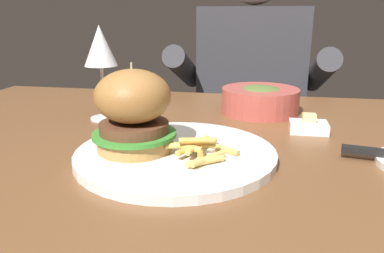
{
  "coord_description": "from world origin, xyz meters",
  "views": [
    {
      "loc": [
        0.03,
        -0.6,
        0.96
      ],
      "look_at": [
        -0.07,
        -0.04,
        0.78
      ],
      "focal_mm": 35.0,
      "sensor_mm": 36.0,
      "label": 1
    }
  ],
  "objects_px": {
    "main_plate": "(176,154)",
    "diner_person": "(248,127)",
    "wine_glass": "(100,49)",
    "butter_dish": "(308,126)",
    "soup_bowl": "(260,99)",
    "burger_sandwich": "(133,110)"
  },
  "relations": [
    {
      "from": "main_plate",
      "to": "diner_person",
      "type": "relative_size",
      "value": 0.26
    },
    {
      "from": "main_plate",
      "to": "wine_glass",
      "type": "relative_size",
      "value": 1.59
    },
    {
      "from": "main_plate",
      "to": "butter_dish",
      "type": "height_order",
      "value": "butter_dish"
    },
    {
      "from": "diner_person",
      "to": "butter_dish",
      "type": "bearing_deg",
      "value": -77.91
    },
    {
      "from": "soup_bowl",
      "to": "main_plate",
      "type": "bearing_deg",
      "value": -111.89
    },
    {
      "from": "wine_glass",
      "to": "butter_dish",
      "type": "relative_size",
      "value": 2.79
    },
    {
      "from": "diner_person",
      "to": "burger_sandwich",
      "type": "bearing_deg",
      "value": -100.74
    },
    {
      "from": "butter_dish",
      "to": "diner_person",
      "type": "xyz_separation_m",
      "value": [
        -0.13,
        0.61,
        -0.19
      ]
    },
    {
      "from": "main_plate",
      "to": "burger_sandwich",
      "type": "relative_size",
      "value": 2.32
    },
    {
      "from": "main_plate",
      "to": "butter_dish",
      "type": "xyz_separation_m",
      "value": [
        0.22,
        0.18,
        0.0
      ]
    },
    {
      "from": "burger_sandwich",
      "to": "soup_bowl",
      "type": "xyz_separation_m",
      "value": [
        0.19,
        0.32,
        -0.05
      ]
    },
    {
      "from": "main_plate",
      "to": "wine_glass",
      "type": "bearing_deg",
      "value": 135.74
    },
    {
      "from": "main_plate",
      "to": "soup_bowl",
      "type": "xyz_separation_m",
      "value": [
        0.13,
        0.31,
        0.02
      ]
    },
    {
      "from": "main_plate",
      "to": "wine_glass",
      "type": "height_order",
      "value": "wine_glass"
    },
    {
      "from": "wine_glass",
      "to": "diner_person",
      "type": "xyz_separation_m",
      "value": [
        0.29,
        0.59,
        -0.32
      ]
    },
    {
      "from": "wine_glass",
      "to": "diner_person",
      "type": "height_order",
      "value": "diner_person"
    },
    {
      "from": "diner_person",
      "to": "main_plate",
      "type": "bearing_deg",
      "value": -96.37
    },
    {
      "from": "burger_sandwich",
      "to": "wine_glass",
      "type": "relative_size",
      "value": 0.69
    },
    {
      "from": "wine_glass",
      "to": "soup_bowl",
      "type": "xyz_separation_m",
      "value": [
        0.33,
        0.12,
        -0.12
      ]
    },
    {
      "from": "butter_dish",
      "to": "soup_bowl",
      "type": "distance_m",
      "value": 0.16
    },
    {
      "from": "butter_dish",
      "to": "diner_person",
      "type": "height_order",
      "value": "diner_person"
    },
    {
      "from": "butter_dish",
      "to": "soup_bowl",
      "type": "height_order",
      "value": "soup_bowl"
    }
  ]
}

